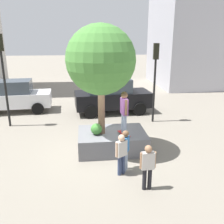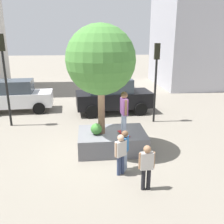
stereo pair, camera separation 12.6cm
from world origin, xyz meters
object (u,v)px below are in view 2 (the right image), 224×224
police_car (16,96)px  passerby_with_bag (147,165)px  plaza_tree (101,60)px  traffic_light_median (4,66)px  traffic_light_corner (156,70)px  pedestrian_crossing (121,152)px  skateboard (124,134)px  skateboarder (124,110)px  planter_ledge (112,141)px  bystander_watching (125,148)px  sedan_parked (113,95)px

police_car → passerby_with_bag: size_ratio=2.97×
plaza_tree → traffic_light_median: (-4.83, 3.65, -0.54)m
traffic_light_corner → pedestrian_crossing: 6.48m
skateboard → skateboarder: skateboarder is taller
skateboard → traffic_light_median: traffic_light_median is taller
skateboarder → passerby_with_bag: (0.33, -2.66, -1.02)m
plaza_tree → skateboard: bearing=-19.8°
skateboard → pedestrian_crossing: size_ratio=0.54×
planter_ledge → bystander_watching: (0.27, -1.83, 0.50)m
passerby_with_bag → pedestrian_crossing: bearing=124.8°
planter_ledge → skateboard: (0.45, -0.41, 0.46)m
skateboard → police_car: police_car is taller
sedan_parked → pedestrian_crossing: 7.61m
traffic_light_corner → pedestrian_crossing: size_ratio=2.90×
skateboarder → traffic_light_corner: (2.34, 3.81, 1.11)m
sedan_parked → pedestrian_crossing: size_ratio=3.24×
planter_ledge → skateboard: 0.76m
plaza_tree → sedan_parked: bearing=79.3°
passerby_with_bag → bystander_watching: 1.34m
plaza_tree → skateboard: (0.90, -0.32, -2.99)m
skateboarder → police_car: (-6.10, 6.80, -0.85)m
pedestrian_crossing → bystander_watching: bearing=54.3°
police_car → traffic_light_median: traffic_light_median is taller
passerby_with_bag → pedestrian_crossing: size_ratio=1.01×
police_car → traffic_light_corner: bearing=-19.5°
skateboarder → passerby_with_bag: 2.87m
sedan_parked → traffic_light_median: (-5.89, -1.94, 2.18)m
plaza_tree → sedan_parked: size_ratio=0.90×
pedestrian_crossing → traffic_light_corner: bearing=63.9°
bystander_watching → passerby_with_bag: bearing=-68.0°
plaza_tree → bystander_watching: size_ratio=2.84×
police_car → pedestrian_crossing: (5.75, -8.48, -0.17)m
passerby_with_bag → bystander_watching: bearing=112.0°
skateboard → police_car: bearing=131.9°
traffic_light_median → sedan_parked: bearing=18.2°
skateboard → skateboarder: 1.04m
sedan_parked → bystander_watching: size_ratio=3.16×
traffic_light_median → pedestrian_crossing: bearing=-46.4°
plaza_tree → police_car: size_ratio=0.97×
skateboarder → traffic_light_median: 7.11m
planter_ledge → sedan_parked: (0.61, 5.50, 0.73)m
skateboard → pedestrian_crossing: 1.71m
traffic_light_corner → bystander_watching: bearing=-115.6°
sedan_parked → traffic_light_corner: bearing=-43.9°
plaza_tree → traffic_light_median: plaza_tree is taller
planter_ledge → plaza_tree: size_ratio=0.65×
plaza_tree → traffic_light_median: size_ratio=0.91×
skateboarder → planter_ledge: bearing=137.6°
police_car → bystander_watching: size_ratio=2.93×
plaza_tree → police_car: (-5.21, 6.48, -2.80)m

